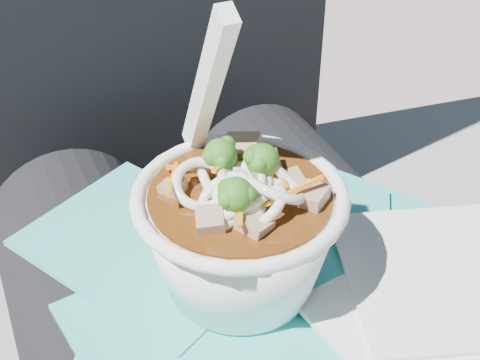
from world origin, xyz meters
name	(u,v)px	position (x,y,z in m)	size (l,w,h in m)	color
lap	(266,359)	(0.00, 0.00, 0.53)	(0.34, 0.48, 0.14)	black
person_body	(218,257)	(0.00, 0.09, 0.56)	(0.34, 0.94, 1.00)	black
plastic_bag	(259,297)	(-0.01, -0.01, 0.61)	(0.31, 0.35, 0.02)	#2AAFA7
napkins	(437,299)	(0.08, -0.07, 0.62)	(0.18, 0.18, 0.01)	silver
udon_bowl	(240,225)	(-0.02, 0.00, 0.67)	(0.14, 0.14, 0.19)	white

